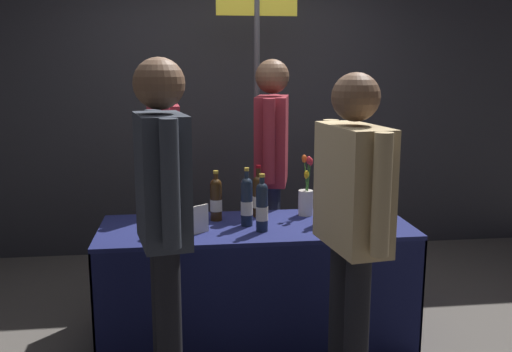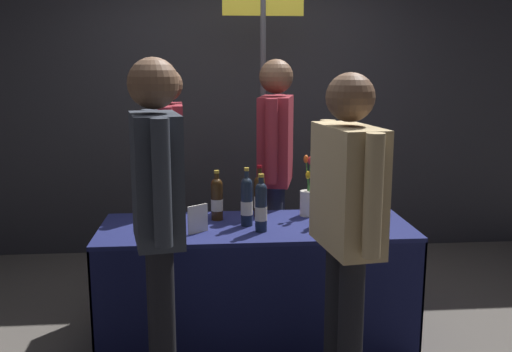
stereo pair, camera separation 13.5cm
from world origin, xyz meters
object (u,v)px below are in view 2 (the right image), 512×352
object	(u,v)px
booth_signpost	(263,96)
wine_glass_near_vendor	(173,206)
tasting_table	(256,260)
taster_foreground_right	(157,206)
featured_wine_bottle	(261,206)
wine_glass_mid	(156,220)
display_bottle_0	(247,201)
flower_vase	(307,198)
vendor_presenter	(276,157)

from	to	relation	value
booth_signpost	wine_glass_near_vendor	bearing A→B (deg)	-121.76
tasting_table	wine_glass_near_vendor	xyz separation A→B (m)	(-0.49, 0.09, 0.32)
tasting_table	taster_foreground_right	bearing A→B (deg)	-128.17
featured_wine_bottle	wine_glass_mid	bearing A→B (deg)	-176.84
featured_wine_bottle	wine_glass_mid	xyz separation A→B (m)	(-0.60, -0.03, -0.06)
tasting_table	display_bottle_0	size ratio (longest dim) A/B	5.29
flower_vase	taster_foreground_right	bearing A→B (deg)	-135.37
tasting_table	display_bottle_0	distance (m)	0.38
tasting_table	vendor_presenter	world-z (taller)	vendor_presenter
booth_signpost	flower_vase	bearing A→B (deg)	-78.39
tasting_table	wine_glass_mid	size ratio (longest dim) A/B	14.38
tasting_table	taster_foreground_right	size ratio (longest dim) A/B	1.09
tasting_table	booth_signpost	size ratio (longest dim) A/B	0.82
tasting_table	display_bottle_0	bearing A→B (deg)	-179.23
wine_glass_near_vendor	wine_glass_mid	bearing A→B (deg)	-108.35
tasting_table	flower_vase	bearing A→B (deg)	29.07
vendor_presenter	featured_wine_bottle	bearing A→B (deg)	0.03
display_bottle_0	wine_glass_near_vendor	world-z (taller)	display_bottle_0
display_bottle_0	wine_glass_near_vendor	distance (m)	0.45
taster_foreground_right	featured_wine_bottle	bearing A→B (deg)	-55.85
wine_glass_near_vendor	flower_vase	world-z (taller)	flower_vase
tasting_table	featured_wine_bottle	world-z (taller)	featured_wine_bottle
booth_signpost	wine_glass_mid	bearing A→B (deg)	-119.37
wine_glass_near_vendor	flower_vase	bearing A→B (deg)	6.75
tasting_table	booth_signpost	bearing A→B (deg)	82.45
booth_signpost	featured_wine_bottle	bearing A→B (deg)	-95.98
tasting_table	display_bottle_0	xyz separation A→B (m)	(-0.06, -0.00, 0.37)
wine_glass_mid	vendor_presenter	world-z (taller)	vendor_presenter
featured_wine_bottle	booth_signpost	world-z (taller)	booth_signpost
wine_glass_mid	taster_foreground_right	xyz separation A→B (m)	(0.06, -0.50, 0.21)
wine_glass_near_vendor	wine_glass_mid	distance (m)	0.27
wine_glass_near_vendor	flower_vase	xyz separation A→B (m)	(0.84, 0.10, 0.01)
flower_vase	vendor_presenter	bearing A→B (deg)	108.15
display_bottle_0	vendor_presenter	world-z (taller)	vendor_presenter
display_bottle_0	flower_vase	xyz separation A→B (m)	(0.40, 0.19, -0.03)
vendor_presenter	wine_glass_mid	bearing A→B (deg)	-30.87
display_bottle_0	flower_vase	world-z (taller)	flower_vase
display_bottle_0	taster_foreground_right	world-z (taller)	taster_foreground_right
flower_vase	taster_foreground_right	size ratio (longest dim) A/B	0.23
vendor_presenter	tasting_table	bearing A→B (deg)	-3.89
vendor_presenter	booth_signpost	world-z (taller)	booth_signpost
wine_glass_near_vendor	booth_signpost	distance (m)	1.36
tasting_table	booth_signpost	world-z (taller)	booth_signpost
wine_glass_mid	booth_signpost	xyz separation A→B (m)	(0.73, 1.30, 0.61)
featured_wine_bottle	flower_vase	size ratio (longest dim) A/B	0.87
tasting_table	featured_wine_bottle	xyz separation A→B (m)	(0.02, -0.13, 0.37)
vendor_presenter	taster_foreground_right	xyz separation A→B (m)	(-0.71, -1.31, -0.01)
vendor_presenter	wine_glass_near_vendor	bearing A→B (deg)	-38.30
featured_wine_bottle	display_bottle_0	xyz separation A→B (m)	(-0.07, 0.13, 0.00)
tasting_table	vendor_presenter	size ratio (longest dim) A/B	1.08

